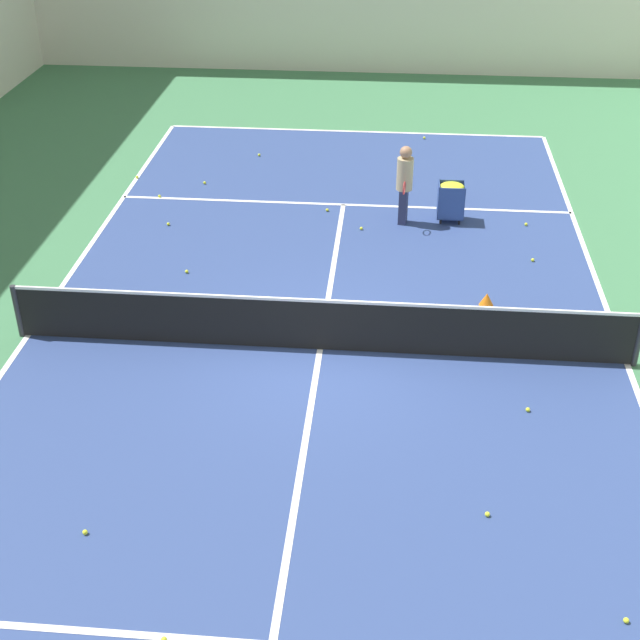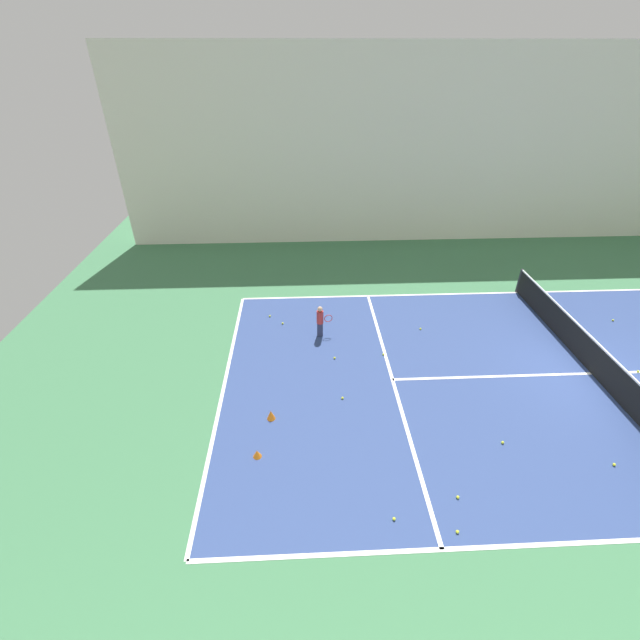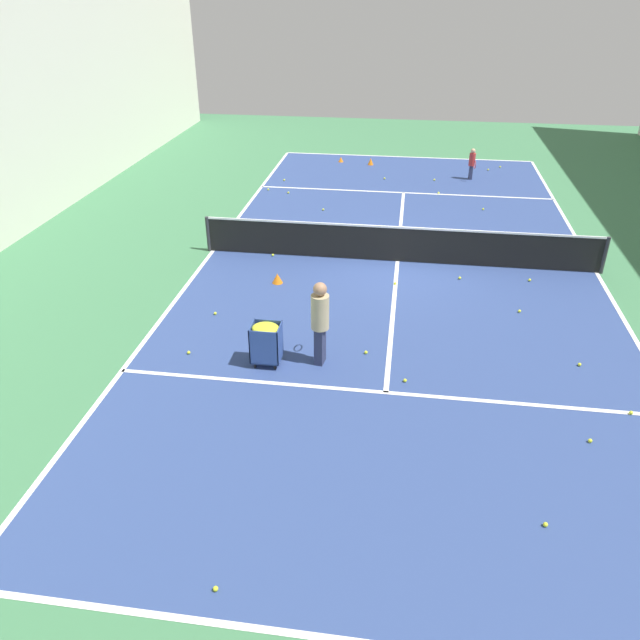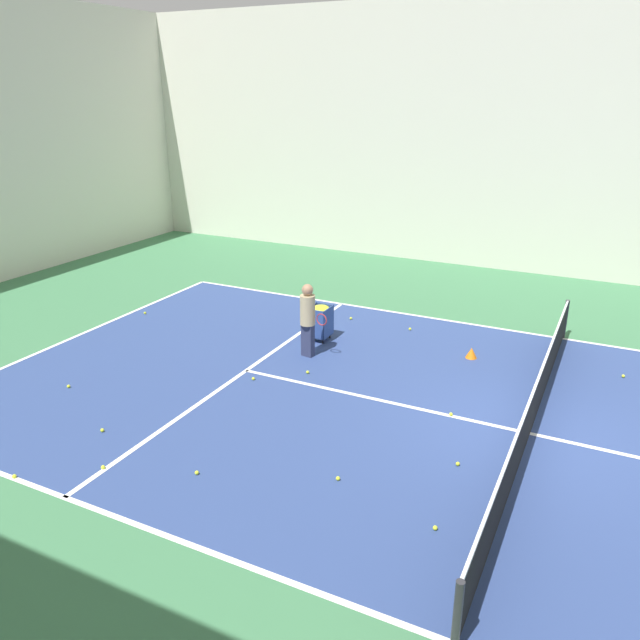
{
  "view_description": "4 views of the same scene",
  "coord_description": "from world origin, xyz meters",
  "px_view_note": "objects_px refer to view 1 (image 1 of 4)",
  "views": [
    {
      "loc": [
        1.11,
        -12.58,
        8.26
      ],
      "look_at": [
        0.0,
        0.0,
        0.59
      ],
      "focal_mm": 50.0,
      "sensor_mm": 36.0,
      "label": 1
    },
    {
      "loc": [
        9.64,
        -8.65,
        8.26
      ],
      "look_at": [
        -2.42,
        -8.09,
        0.63
      ],
      "focal_mm": 24.0,
      "sensor_mm": 36.0,
      "label": 2
    },
    {
      "loc": [
        -0.14,
        15.47,
        6.72
      ],
      "look_at": [
        1.34,
        5.21,
        0.96
      ],
      "focal_mm": 35.0,
      "sensor_mm": 36.0,
      "label": 3
    },
    {
      "loc": [
        -10.5,
        -0.97,
        5.84
      ],
      "look_at": [
        2.37,
        5.4,
        0.52
      ],
      "focal_mm": 35.0,
      "sensor_mm": 36.0,
      "label": 4
    }
  ],
  "objects_px": {
    "tennis_net": "(320,324)",
    "ball_cart": "(451,195)",
    "training_cone_1": "(487,299)",
    "coach_at_net": "(405,180)"
  },
  "relations": [
    {
      "from": "tennis_net",
      "to": "ball_cart",
      "type": "bearing_deg",
      "value": 66.3
    },
    {
      "from": "tennis_net",
      "to": "training_cone_1",
      "type": "height_order",
      "value": "tennis_net"
    },
    {
      "from": "tennis_net",
      "to": "training_cone_1",
      "type": "relative_size",
      "value": 39.38
    },
    {
      "from": "coach_at_net",
      "to": "ball_cart",
      "type": "distance_m",
      "value": 1.11
    },
    {
      "from": "tennis_net",
      "to": "training_cone_1",
      "type": "xyz_separation_m",
      "value": [
        2.91,
        1.76,
        -0.38
      ]
    },
    {
      "from": "ball_cart",
      "to": "training_cone_1",
      "type": "bearing_deg",
      "value": -81.54
    },
    {
      "from": "ball_cart",
      "to": "training_cone_1",
      "type": "xyz_separation_m",
      "value": [
        0.54,
        -3.64,
        -0.49
      ]
    },
    {
      "from": "ball_cart",
      "to": "training_cone_1",
      "type": "distance_m",
      "value": 3.71
    },
    {
      "from": "coach_at_net",
      "to": "training_cone_1",
      "type": "bearing_deg",
      "value": 33.06
    },
    {
      "from": "ball_cart",
      "to": "training_cone_1",
      "type": "height_order",
      "value": "ball_cart"
    }
  ]
}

